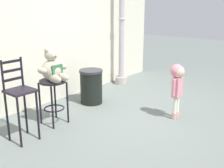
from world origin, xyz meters
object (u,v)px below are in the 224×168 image
bar_stool_with_teddy (53,92)px  bar_chair_empty (20,96)px  teddy_bear (53,69)px  lamppost (121,40)px  child_walking (177,80)px  trash_bin (91,86)px

bar_stool_with_teddy → bar_chair_empty: size_ratio=0.62×
teddy_bear → lamppost: lamppost is taller
teddy_bear → child_walking: size_ratio=0.56×
bar_chair_empty → child_walking: bearing=-32.4°
trash_bin → bar_chair_empty: bearing=-170.3°
trash_bin → lamppost: lamppost is taller
bar_stool_with_teddy → trash_bin: bar_stool_with_teddy is taller
bar_stool_with_teddy → teddy_bear: bearing=-90.0°
bar_stool_with_teddy → trash_bin: (1.14, 0.21, -0.21)m
bar_stool_with_teddy → lamppost: (2.67, 0.61, 0.55)m
child_walking → trash_bin: size_ratio=1.41×
trash_bin → lamppost: size_ratio=0.25×
bar_stool_with_teddy → child_walking: bearing=-44.8°
bar_stool_with_teddy → child_walking: child_walking is taller
trash_bin → lamppost: (1.52, 0.40, 0.75)m
lamppost → bar_chair_empty: size_ratio=2.27×
child_walking → bar_stool_with_teddy: bearing=-42.6°
teddy_bear → bar_chair_empty: size_ratio=0.45×
child_walking → teddy_bear: bearing=-42.1°
child_walking → bar_chair_empty: bearing=-30.2°
trash_bin → teddy_bear: bearing=-168.3°
child_walking → lamppost: bearing=-116.3°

